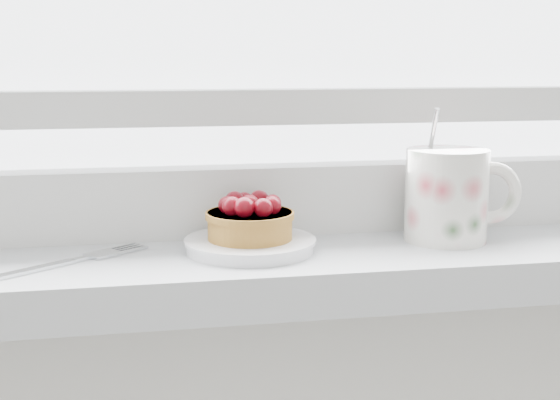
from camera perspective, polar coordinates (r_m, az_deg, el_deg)
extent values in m
cube|color=silver|center=(0.76, 1.11, -4.89)|extent=(1.60, 0.20, 0.04)
cube|color=silver|center=(0.81, 0.08, 0.16)|extent=(1.30, 0.05, 0.07)
cube|color=silver|center=(0.80, 0.08, 6.87)|extent=(1.30, 0.04, 0.04)
cylinder|color=white|center=(0.73, -2.20, -3.30)|extent=(0.12, 0.12, 0.01)
cylinder|color=#8E5C1E|center=(0.73, -2.21, -1.86)|extent=(0.08, 0.08, 0.03)
cylinder|color=#8E5C1E|center=(0.73, -2.22, -1.10)|extent=(0.08, 0.08, 0.01)
sphere|color=#48070E|center=(0.72, -2.23, -0.30)|extent=(0.02, 0.02, 0.02)
sphere|color=#48070E|center=(0.73, -0.55, -0.21)|extent=(0.02, 0.02, 0.02)
sphere|color=#48070E|center=(0.74, -1.54, 0.02)|extent=(0.02, 0.02, 0.02)
sphere|color=#48070E|center=(0.75, -2.63, -0.02)|extent=(0.02, 0.02, 0.02)
sphere|color=#48070E|center=(0.74, -3.33, -0.06)|extent=(0.02, 0.02, 0.02)
sphere|color=#48070E|center=(0.73, -3.92, -0.35)|extent=(0.02, 0.02, 0.02)
sphere|color=#48070E|center=(0.71, -3.54, -0.47)|extent=(0.02, 0.02, 0.02)
sphere|color=#48070E|center=(0.71, -2.63, -0.55)|extent=(0.02, 0.02, 0.02)
sphere|color=#48070E|center=(0.71, -1.24, -0.58)|extent=(0.02, 0.02, 0.02)
sphere|color=#48070E|center=(0.72, -0.59, -0.41)|extent=(0.02, 0.02, 0.02)
cylinder|color=silver|center=(0.78, 12.07, 0.34)|extent=(0.09, 0.09, 0.09)
cylinder|color=black|center=(0.78, 12.19, 3.37)|extent=(0.07, 0.07, 0.01)
torus|color=silver|center=(0.80, 15.14, 0.50)|extent=(0.06, 0.02, 0.06)
cylinder|color=silver|center=(0.79, 11.09, 4.64)|extent=(0.01, 0.02, 0.06)
cube|color=silver|center=(0.69, -18.40, -5.03)|extent=(0.09, 0.07, 0.00)
cube|color=silver|center=(0.72, -14.30, -4.18)|extent=(0.02, 0.02, 0.00)
cube|color=silver|center=(0.74, -12.82, -3.87)|extent=(0.04, 0.04, 0.00)
cube|color=silver|center=(0.74, -10.63, -3.61)|extent=(0.03, 0.02, 0.00)
cube|color=silver|center=(0.75, -10.92, -3.53)|extent=(0.03, 0.02, 0.00)
cube|color=silver|center=(0.75, -11.19, -3.45)|extent=(0.03, 0.02, 0.00)
cube|color=silver|center=(0.76, -11.47, -3.37)|extent=(0.03, 0.02, 0.00)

